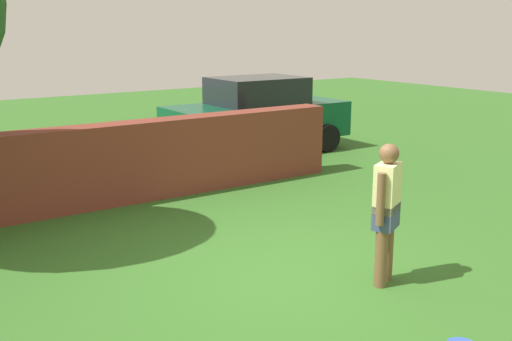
{
  "coord_description": "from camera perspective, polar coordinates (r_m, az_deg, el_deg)",
  "views": [
    {
      "loc": [
        -4.12,
        -5.49,
        2.89
      ],
      "look_at": [
        0.42,
        1.08,
        1.0
      ],
      "focal_mm": 43.63,
      "sensor_mm": 36.0,
      "label": 1
    }
  ],
  "objects": [
    {
      "name": "ground_plane",
      "position": [
        7.44,
        2.09,
        -9.53
      ],
      "size": [
        40.0,
        40.0,
        0.0
      ],
      "primitive_type": "plane",
      "color": "#336623"
    },
    {
      "name": "brick_wall",
      "position": [
        10.05,
        -18.65,
        -0.21
      ],
      "size": [
        10.65,
        0.5,
        1.32
      ],
      "primitive_type": "cube",
      "color": "brown",
      "rests_on": "ground"
    },
    {
      "name": "person",
      "position": [
        7.07,
        11.87,
        -3.34
      ],
      "size": [
        0.49,
        0.36,
        1.62
      ],
      "rotation": [
        0.0,
        0.0,
        0.46
      ],
      "color": "brown",
      "rests_on": "ground"
    },
    {
      "name": "car",
      "position": [
        14.22,
        0.11,
        5.1
      ],
      "size": [
        4.22,
        1.96,
        1.72
      ],
      "rotation": [
        0.0,
        0.0,
        -0.01
      ],
      "color": "#0C4C2D",
      "rests_on": "ground"
    }
  ]
}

